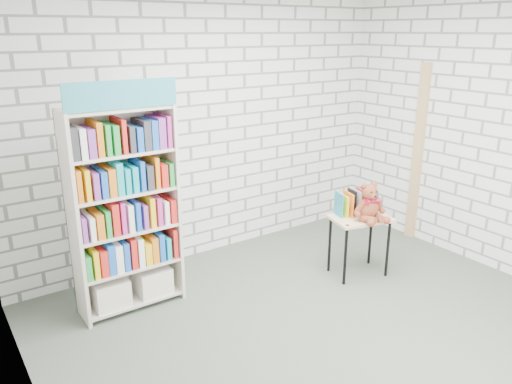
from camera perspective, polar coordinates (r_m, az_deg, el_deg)
ground at (r=4.48m, az=8.37°, el=-15.24°), size 4.50×4.50×0.00m
room_shell at (r=3.81m, az=9.60°, el=7.79°), size 4.52×4.02×2.81m
bookshelf at (r=4.53m, az=-14.79°, el=-1.92°), size 0.92×0.36×2.07m
display_table at (r=5.22m, az=11.79°, el=-3.72°), size 0.67×0.54×0.64m
table_books at (r=5.22m, az=11.37°, el=-1.20°), size 0.44×0.27×0.25m
teddy_bear at (r=5.08m, az=12.87°, el=-1.50°), size 0.35×0.34×0.38m
door_trim at (r=6.22m, az=18.01°, el=4.19°), size 0.05×0.12×2.10m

